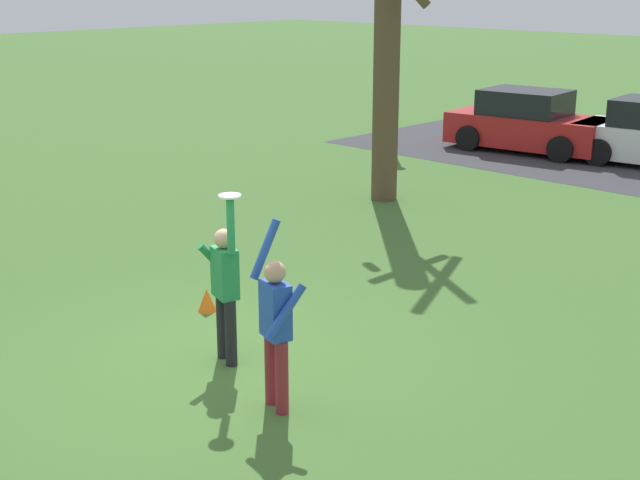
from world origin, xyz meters
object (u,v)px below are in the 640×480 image
person_defender (276,323)px  person_catcher (225,284)px  bare_tree_tall (388,30)px  parked_car_red (528,123)px  lamppost_by_lot (389,47)px  field_cone_orange (207,300)px  frisbee_disc (230,196)px

person_defender → person_catcher: bearing=-0.0°
bare_tree_tall → person_catcher: bearing=-62.9°
person_catcher → parked_car_red: size_ratio=0.49×
lamppost_by_lot → person_defender: bearing=-54.3°
bare_tree_tall → person_defender: bearing=-56.9°
parked_car_red → field_cone_orange: (3.07, -13.20, -0.57)m
parked_car_red → field_cone_orange: parked_car_red is taller
person_defender → field_cone_orange: 3.16m
frisbee_disc → bare_tree_tall: bare_tree_tall is taller
person_catcher → person_defender: 1.36m
person_catcher → bare_tree_tall: 8.70m
field_cone_orange → parked_car_red: bearing=103.1°
bare_tree_tall → frisbee_disc: bearing=-61.8°
frisbee_disc → bare_tree_tall: size_ratio=0.04×
frisbee_disc → parked_car_red: size_ratio=0.06×
bare_tree_tall → lamppost_by_lot: bare_tree_tall is taller
person_catcher → frisbee_disc: (0.21, -0.07, 1.11)m
person_defender → lamppost_by_lot: lamppost_by_lot is taller
field_cone_orange → bare_tree_tall: bearing=109.6°
person_defender → frisbee_disc: size_ratio=8.00×
bare_tree_tall → lamppost_by_lot: bearing=129.5°
parked_car_red → bare_tree_tall: 7.20m
bare_tree_tall → lamppost_by_lot: (-4.16, 5.04, -0.82)m
frisbee_disc → field_cone_orange: bearing=150.8°
person_catcher → lamppost_by_lot: size_ratio=0.49×
person_defender → frisbee_disc: (-1.09, 0.34, 1.11)m
person_defender → parked_car_red: bearing=-50.7°
bare_tree_tall → parked_car_red: bearing=96.3°
person_catcher → parked_car_red: 14.79m
person_defender → lamppost_by_lot: 15.95m
person_catcher → frisbee_disc: 1.13m
frisbee_disc → field_cone_orange: 2.73m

